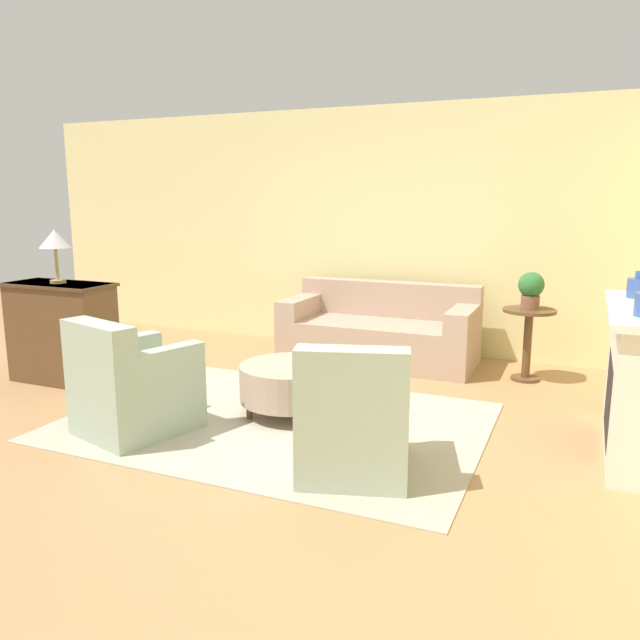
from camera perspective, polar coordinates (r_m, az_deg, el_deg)
ground_plane at (r=5.09m, az=-4.06°, el=-9.30°), size 16.00×16.00×0.00m
wall_back at (r=7.40m, az=5.98°, el=8.18°), size 9.53×0.12×2.80m
rug at (r=5.09m, az=-4.06°, el=-9.25°), size 3.26×2.33×0.01m
couch at (r=6.87m, az=5.47°, el=-1.20°), size 2.07×0.92×0.84m
armchair_left at (r=4.96m, az=-16.87°, el=-6.00°), size 0.88×0.95×0.89m
armchair_right at (r=4.08m, az=3.11°, el=-9.25°), size 0.88×0.95×0.89m
ottoman_table at (r=5.17m, az=-2.63°, el=-5.71°), size 0.85×0.85×0.42m
side_table at (r=6.41m, az=18.49°, el=-1.10°), size 0.50×0.50×0.71m
fireplace at (r=4.91m, az=27.09°, el=-4.60°), size 0.44×1.56×1.04m
dresser at (r=6.54m, az=-22.50°, el=-0.94°), size 1.06×0.49×0.97m
vase_mantel_near at (r=5.19m, az=27.22°, el=2.68°), size 0.18×0.18×0.20m
potted_plant_on_side_table at (r=6.34m, az=18.73°, el=2.74°), size 0.24×0.24×0.36m
table_lamp at (r=6.43m, az=-23.08°, el=6.66°), size 0.29×0.29×0.51m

